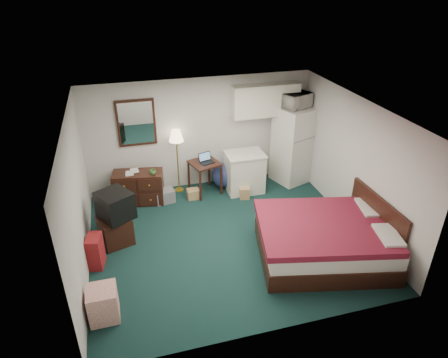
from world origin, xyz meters
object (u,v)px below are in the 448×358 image
object	(u,v)px
fridge	(293,145)
bed	(324,240)
desk	(205,177)
suitcase	(95,251)
floor_lamp	(178,161)
dresser	(139,187)
kitchen_counter	(244,173)
tv_stand	(115,229)

from	to	relation	value
fridge	bed	world-z (taller)	fridge
desk	suitcase	bearing A→B (deg)	-157.17
floor_lamp	suitcase	distance (m)	2.86
dresser	kitchen_counter	world-z (taller)	kitchen_counter
floor_lamp	tv_stand	distance (m)	2.20
dresser	fridge	size ratio (longest dim) A/B	0.58
fridge	desk	bearing A→B (deg)	162.13
bed	dresser	bearing A→B (deg)	149.47
fridge	suitcase	size ratio (longest dim) A/B	3.04
tv_stand	floor_lamp	bearing A→B (deg)	30.09
desk	kitchen_counter	size ratio (longest dim) A/B	0.85
kitchen_counter	tv_stand	world-z (taller)	kitchen_counter
kitchen_counter	floor_lamp	bearing A→B (deg)	165.43
suitcase	fridge	bearing A→B (deg)	35.20
tv_stand	dresser	bearing A→B (deg)	50.03
kitchen_counter	dresser	bearing A→B (deg)	177.58
dresser	desk	xyz separation A→B (m)	(1.46, 0.03, 0.02)
desk	bed	bearing A→B (deg)	-78.61
fridge	tv_stand	size ratio (longest dim) A/B	3.10
dresser	fridge	world-z (taller)	fridge
dresser	fridge	distance (m)	3.61
desk	kitchen_counter	distance (m)	0.90
fridge	suitcase	distance (m)	4.92
kitchen_counter	tv_stand	distance (m)	3.14
dresser	kitchen_counter	bearing A→B (deg)	7.59
dresser	suitcase	world-z (taller)	dresser
dresser	tv_stand	world-z (taller)	dresser
floor_lamp	suitcase	bearing A→B (deg)	-129.42
floor_lamp	suitcase	size ratio (longest dim) A/B	2.49
kitchen_counter	tv_stand	xyz separation A→B (m)	(-2.89, -1.20, -0.18)
kitchen_counter	fridge	distance (m)	1.32
floor_lamp	dresser	bearing A→B (deg)	-163.61
kitchen_counter	suitcase	world-z (taller)	kitchen_counter
floor_lamp	tv_stand	world-z (taller)	floor_lamp
dresser	suitcase	size ratio (longest dim) A/B	1.77
dresser	suitcase	bearing A→B (deg)	-104.38
kitchen_counter	desk	bearing A→B (deg)	171.19
desk	floor_lamp	bearing A→B (deg)	139.65
floor_lamp	bed	distance (m)	3.66
desk	tv_stand	size ratio (longest dim) A/B	1.30
suitcase	floor_lamp	bearing A→B (deg)	61.60
desk	tv_stand	world-z (taller)	desk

